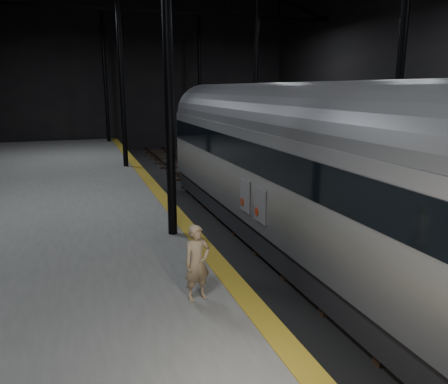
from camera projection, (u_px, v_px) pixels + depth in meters
name	position (u px, v px, depth m)	size (l,w,h in m)	color
ground	(244.00, 217.00, 17.91)	(44.00, 44.00, 0.00)	black
platform_left	(47.00, 223.00, 15.45)	(9.00, 43.80, 1.00)	#565654
platform_right	(395.00, 192.00, 20.14)	(9.00, 43.80, 1.00)	#565654
tactile_strip	(165.00, 200.00, 16.66)	(0.50, 43.80, 0.01)	olive
track	(244.00, 215.00, 17.90)	(2.40, 43.00, 0.24)	#3F3328
train	(291.00, 162.00, 13.59)	(2.92, 19.48, 5.21)	#919499
woman	(197.00, 263.00, 8.66)	(0.57, 0.37, 1.56)	#A08462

